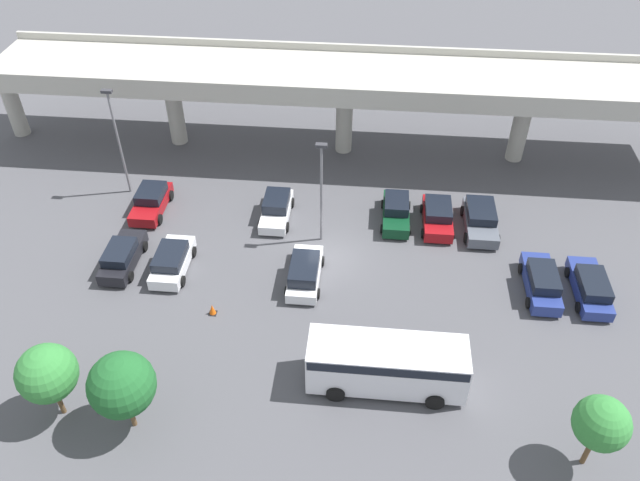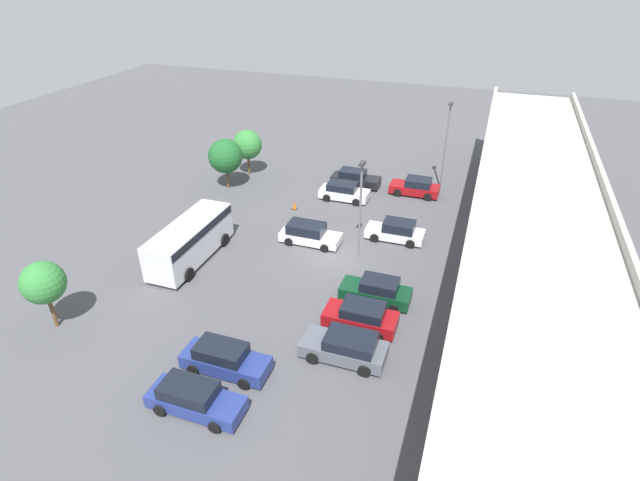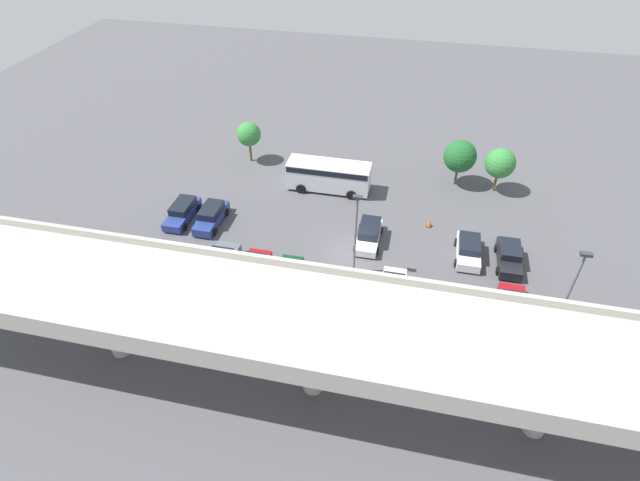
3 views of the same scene
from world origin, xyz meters
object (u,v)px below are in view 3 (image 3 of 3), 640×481
tree_front_left (500,163)px  parked_car_2 (392,289)px  lamp_post_near_aisle (569,293)px  parked_car_3 (369,234)px  parked_car_5 (253,269)px  parked_car_9 (509,256)px  parked_car_6 (219,263)px  parked_car_0 (514,307)px  tree_front_far_right (249,134)px  parked_car_7 (211,216)px  tree_front_centre (460,156)px  traffic_cone (429,223)px  parked_car_4 (286,277)px  parked_car_1 (469,249)px  parked_car_8 (182,212)px  lamp_post_mid_lot (356,229)px  shuttle_bus (329,174)px

tree_front_left → parked_car_2: bearing=63.7°
lamp_post_near_aisle → parked_car_3: bearing=-30.7°
parked_car_5 → parked_car_9: size_ratio=0.95×
parked_car_5 → parked_car_6: (2.83, -0.10, 0.01)m
parked_car_0 → tree_front_far_right: size_ratio=1.02×
parked_car_5 → parked_car_7: parked_car_7 is taller
parked_car_3 → parked_car_0: bearing=61.7°
parked_car_3 → parked_car_2: bearing=23.3°
parked_car_3 → parked_car_5: size_ratio=1.07×
tree_front_centre → traffic_cone: size_ratio=6.72×
parked_car_4 → parked_car_1: bearing=-65.3°
parked_car_1 → parked_car_8: (25.20, 0.13, -0.02)m
parked_car_9 → lamp_post_mid_lot: 13.15m
parked_car_6 → parked_car_8: bearing=44.8°
tree_front_left → lamp_post_near_aisle: bearing=98.6°
parked_car_3 → parked_car_9: bearing=88.1°
parked_car_8 → shuttle_bus: shuttle_bus is taller
shuttle_bus → lamp_post_mid_lot: bearing=-68.8°
tree_front_left → tree_front_far_right: bearing=-0.8°
parked_car_1 → traffic_cone: 4.77m
parked_car_3 → parked_car_1: bearing=88.3°
parked_car_7 → parked_car_8: 2.83m
parked_car_2 → parked_car_6: 13.75m
tree_front_left → parked_car_4: bearing=46.1°
parked_car_0 → parked_car_2: parked_car_0 is taller
tree_front_centre → parked_car_7: bearing=28.0°
parked_car_3 → traffic_cone: parked_car_3 is taller
lamp_post_near_aisle → parked_car_6: bearing=-4.4°
parked_car_6 → lamp_post_near_aisle: 25.15m
parked_car_0 → parked_car_9: (-0.07, -5.76, -0.00)m
parked_car_0 → tree_front_left: (0.54, -16.56, 2.29)m
lamp_post_mid_lot → parked_car_7: bearing=-14.9°
parked_car_2 → traffic_cone: (-2.34, -9.35, -0.40)m
parked_car_7 → parked_car_8: bearing=-92.2°
parked_car_4 → parked_car_8: 13.01m
shuttle_bus → lamp_post_near_aisle: (-18.66, 15.28, 3.01)m
parked_car_0 → shuttle_bus: bearing=50.9°
parked_car_6 → parked_car_7: bearing=27.6°
parked_car_7 → tree_front_left: (-24.96, -10.91, 2.26)m
parked_car_7 → tree_front_far_right: bearing=-179.6°
parked_car_1 → traffic_cone: (3.28, -3.44, -0.42)m
parked_car_6 → traffic_cone: size_ratio=6.65×
parked_car_7 → parked_car_6: bearing=27.6°
parked_car_4 → tree_front_centre: size_ratio=0.95×
parked_car_0 → parked_car_3: size_ratio=0.96×
shuttle_bus → parked_car_0: bearing=-39.1°
parked_car_9 → tree_front_far_right: bearing=-113.5°
parked_car_0 → parked_car_1: bearing=28.0°
parked_car_3 → lamp_post_mid_lot: size_ratio=0.63×
parked_car_4 → tree_front_left: (-16.36, -17.02, 2.29)m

